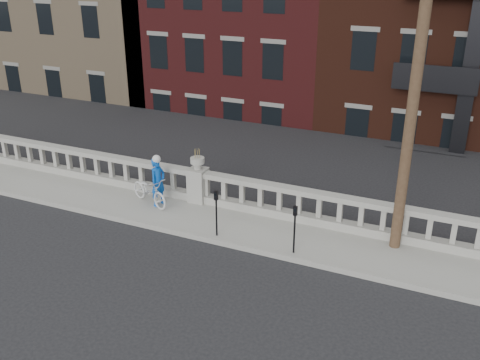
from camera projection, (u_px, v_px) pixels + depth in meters
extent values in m
plane|color=black|center=(126.00, 265.00, 13.85)|extent=(120.00, 120.00, 0.00)
cube|color=#98968D|center=(184.00, 215.00, 16.33)|extent=(32.00, 2.20, 0.15)
cube|color=#98968D|center=(199.00, 197.00, 17.05)|extent=(28.00, 0.34, 0.25)
cube|color=#98968D|center=(198.00, 173.00, 16.73)|extent=(28.00, 0.34, 0.16)
cube|color=#98968D|center=(198.00, 185.00, 16.89)|extent=(0.55, 0.55, 1.10)
cylinder|color=#98968D|center=(198.00, 166.00, 16.63)|extent=(0.24, 0.24, 0.20)
cylinder|color=#98968D|center=(197.00, 160.00, 16.56)|extent=(0.44, 0.44, 0.18)
cube|color=#605E59|center=(206.00, 264.00, 18.41)|extent=(36.00, 0.50, 5.15)
cube|color=black|center=(350.00, 148.00, 37.66)|extent=(80.00, 44.00, 0.50)
cube|color=#595651|center=(210.00, 218.00, 22.87)|extent=(16.00, 7.00, 4.00)
cube|color=#491516|center=(268.00, 54.00, 31.30)|extent=(10.00, 14.00, 14.00)
cube|color=#36170E|center=(450.00, 53.00, 27.22)|extent=(10.00, 14.00, 15.50)
cylinder|color=#422D1E|center=(419.00, 60.00, 12.50)|extent=(0.28, 0.28, 10.00)
cylinder|color=black|center=(216.00, 218.00, 14.79)|extent=(0.05, 0.05, 1.10)
cube|color=black|center=(216.00, 196.00, 14.52)|extent=(0.10, 0.08, 0.26)
cube|color=black|center=(215.00, 195.00, 14.47)|extent=(0.06, 0.01, 0.08)
cylinder|color=black|center=(294.00, 234.00, 13.93)|extent=(0.05, 0.05, 1.10)
cube|color=black|center=(295.00, 211.00, 13.66)|extent=(0.10, 0.08, 0.26)
cube|color=black|center=(295.00, 210.00, 13.61)|extent=(0.06, 0.01, 0.08)
imported|color=silver|center=(149.00, 191.00, 16.72)|extent=(1.81, 1.21, 0.90)
imported|color=#0C4EBB|center=(158.00, 182.00, 16.53)|extent=(0.46, 0.62, 1.55)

